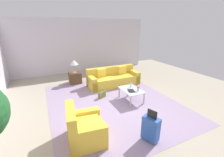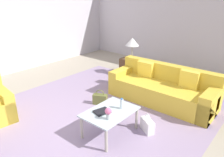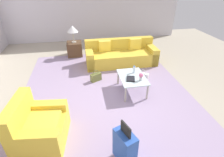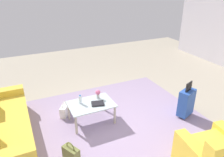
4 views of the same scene
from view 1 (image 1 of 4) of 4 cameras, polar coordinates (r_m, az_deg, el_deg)
The scene contains 14 objects.
ground_plane at distance 5.28m, azimuth 4.81°, elevation -11.19°, with size 12.00×12.00×0.00m, color #A89E89.
wall_right at distance 9.34m, azimuth -10.83°, elevation 12.08°, with size 0.12×8.00×3.10m, color silver.
area_rug at distance 5.66m, azimuth -0.02°, elevation -8.83°, with size 5.20×4.40×0.01m, color #9984A3.
couch at distance 7.18m, azimuth 0.36°, elevation -0.05°, with size 0.91×2.43×0.84m.
armchair at distance 3.90m, azimuth -10.92°, elevation -18.51°, with size 1.07×0.96×0.92m.
coffee_table at distance 5.64m, azimuth 7.32°, elevation -4.75°, with size 0.95×0.66×0.45m.
water_bottle at distance 5.79m, azimuth 7.18°, elevation -2.43°, with size 0.06×0.06×0.20m.
coffee_table_book at distance 5.48m, azimuth 7.31°, elevation -4.62°, with size 0.26×0.20×0.03m, color black.
flower_vase at distance 5.48m, azimuth 9.96°, elevation -3.53°, with size 0.11×0.11×0.21m.
side_table at distance 7.63m, azimuth -13.89°, elevation 0.32°, with size 0.55×0.55×0.53m, color #513823.
table_lamp at distance 7.43m, azimuth -14.35°, elevation 5.89°, with size 0.40×0.40×0.63m.
suitcase_blue at distance 3.90m, azimuth 14.54°, elevation -17.82°, with size 0.45×0.35×0.85m.
handbag_olive at distance 5.95m, azimuth -3.83°, elevation -6.05°, with size 0.27×0.35×0.36m.
handbag_white at distance 6.36m, azimuth 8.66°, elevation -4.51°, with size 0.29×0.35×0.36m.
Camera 1 is at (-3.92, 2.32, 2.68)m, focal length 24.00 mm.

